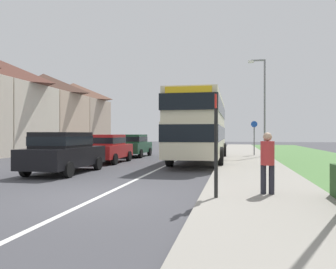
# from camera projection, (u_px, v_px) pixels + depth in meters

# --- Properties ---
(ground_plane) EXTENTS (120.00, 120.00, 0.00)m
(ground_plane) POSITION_uv_depth(u_px,v_px,m) (98.00, 198.00, 8.58)
(ground_plane) COLOR #424247
(lane_marking_centre) EXTENTS (0.14, 60.00, 0.01)m
(lane_marking_centre) POSITION_uv_depth(u_px,v_px,m) (163.00, 167.00, 16.43)
(lane_marking_centre) COLOR silver
(lane_marking_centre) RESTS_ON ground_plane
(pavement_near_side) EXTENTS (3.20, 68.00, 0.12)m
(pavement_near_side) POSITION_uv_depth(u_px,v_px,m) (253.00, 172.00, 13.66)
(pavement_near_side) COLOR gray
(pavement_near_side) RESTS_ON ground_plane
(double_decker_bus) EXTENTS (2.80, 10.88, 3.70)m
(double_decker_bus) POSITION_uv_depth(u_px,v_px,m) (200.00, 125.00, 19.48)
(double_decker_bus) COLOR beige
(double_decker_bus) RESTS_ON ground_plane
(parked_car_black) EXTENTS (1.97, 4.43, 1.69)m
(parked_car_black) POSITION_uv_depth(u_px,v_px,m) (64.00, 151.00, 13.87)
(parked_car_black) COLOR black
(parked_car_black) RESTS_ON ground_plane
(parked_car_red) EXTENTS (1.90, 3.95, 1.58)m
(parked_car_red) POSITION_uv_depth(u_px,v_px,m) (107.00, 147.00, 18.88)
(parked_car_red) COLOR #B21E1E
(parked_car_red) RESTS_ON ground_plane
(parked_car_dark_green) EXTENTS (1.89, 3.90, 1.57)m
(parked_car_dark_green) POSITION_uv_depth(u_px,v_px,m) (133.00, 144.00, 23.76)
(parked_car_dark_green) COLOR #19472D
(parked_car_dark_green) RESTS_ON ground_plane
(pedestrian_at_stop) EXTENTS (0.34, 0.34, 1.67)m
(pedestrian_at_stop) POSITION_uv_depth(u_px,v_px,m) (267.00, 160.00, 8.45)
(pedestrian_at_stop) COLOR #23232D
(pedestrian_at_stop) RESTS_ON ground_plane
(bus_stop_sign) EXTENTS (0.09, 0.52, 2.60)m
(bus_stop_sign) POSITION_uv_depth(u_px,v_px,m) (216.00, 138.00, 8.00)
(bus_stop_sign) COLOR black
(bus_stop_sign) RESTS_ON ground_plane
(cycle_route_sign) EXTENTS (0.44, 0.08, 2.52)m
(cycle_route_sign) POSITION_uv_depth(u_px,v_px,m) (254.00, 137.00, 23.60)
(cycle_route_sign) COLOR slate
(cycle_route_sign) RESTS_ON ground_plane
(street_lamp_mid) EXTENTS (1.14, 0.20, 6.63)m
(street_lamp_mid) POSITION_uv_depth(u_px,v_px,m) (263.00, 101.00, 22.62)
(street_lamp_mid) COLOR slate
(street_lamp_mid) RESTS_ON ground_plane
(house_terrace_far_side) EXTENTS (7.02, 25.06, 7.57)m
(house_terrace_far_side) POSITION_uv_depth(u_px,v_px,m) (24.00, 110.00, 30.21)
(house_terrace_far_side) COLOR beige
(house_terrace_far_side) RESTS_ON ground_plane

